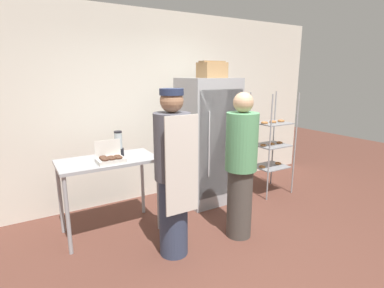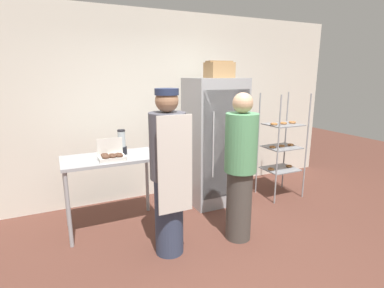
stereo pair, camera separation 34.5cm
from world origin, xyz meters
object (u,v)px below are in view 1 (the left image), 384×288
object	(u,v)px
person_baker	(173,173)
donut_box	(110,159)
refrigerator	(208,141)
person_customer	(241,166)
cardboard_storage_box	(212,70)
blender_pitcher	(119,145)
baking_rack	(272,144)

from	to	relation	value
person_baker	donut_box	bearing A→B (deg)	124.12
refrigerator	person_customer	size ratio (longest dim) A/B	1.08
cardboard_storage_box	person_baker	world-z (taller)	cardboard_storage_box
refrigerator	blender_pitcher	world-z (taller)	refrigerator
donut_box	baking_rack	bearing A→B (deg)	1.83
refrigerator	person_baker	xyz separation A→B (m)	(-1.10, -1.00, -0.00)
donut_box	cardboard_storage_box	size ratio (longest dim) A/B	0.82
donut_box	blender_pitcher	xyz separation A→B (m)	(0.17, 0.23, 0.09)
person_customer	cardboard_storage_box	bearing A→B (deg)	73.07
blender_pitcher	person_customer	distance (m)	1.47
donut_box	person_customer	size ratio (longest dim) A/B	0.18
baking_rack	donut_box	world-z (taller)	baking_rack
blender_pitcher	baking_rack	bearing A→B (deg)	-3.56
cardboard_storage_box	person_customer	world-z (taller)	cardboard_storage_box
cardboard_storage_box	person_customer	bearing A→B (deg)	-106.93
blender_pitcher	donut_box	bearing A→B (deg)	-126.45
blender_pitcher	person_baker	distance (m)	0.94
refrigerator	person_customer	distance (m)	1.10
refrigerator	donut_box	distance (m)	1.58
baking_rack	cardboard_storage_box	bearing A→B (deg)	164.56
baking_rack	blender_pitcher	bearing A→B (deg)	176.44
baking_rack	blender_pitcher	world-z (taller)	baking_rack
cardboard_storage_box	person_customer	size ratio (longest dim) A/B	0.21
blender_pitcher	person_customer	world-z (taller)	person_customer
donut_box	cardboard_storage_box	xyz separation A→B (m)	(1.61, 0.35, 0.98)
donut_box	blender_pitcher	world-z (taller)	blender_pitcher
donut_box	person_baker	xyz separation A→B (m)	(0.45, -0.66, -0.05)
donut_box	blender_pitcher	size ratio (longest dim) A/B	0.97
refrigerator	donut_box	bearing A→B (deg)	-167.49
refrigerator	donut_box	xyz separation A→B (m)	(-1.54, -0.34, 0.05)
baking_rack	cardboard_storage_box	distance (m)	1.53
cardboard_storage_box	donut_box	bearing A→B (deg)	-167.58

